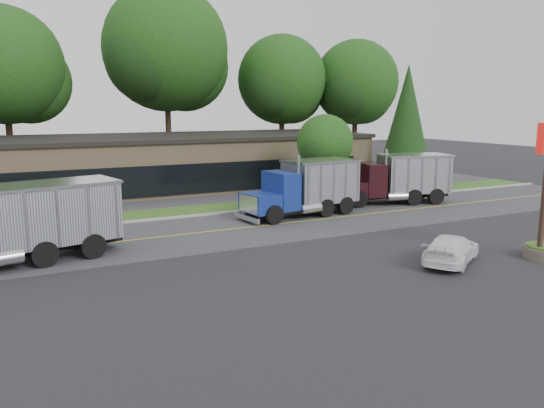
# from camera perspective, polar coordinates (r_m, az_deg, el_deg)

# --- Properties ---
(ground) EXTENTS (140.00, 140.00, 0.00)m
(ground) POSITION_cam_1_polar(r_m,az_deg,el_deg) (21.22, 4.44, -7.74)
(ground) COLOR #2E2E33
(ground) RESTS_ON ground
(road) EXTENTS (60.00, 8.00, 0.02)m
(road) POSITION_cam_1_polar(r_m,az_deg,el_deg) (29.00, -4.82, -2.78)
(road) COLOR #4C4C50
(road) RESTS_ON ground
(center_line) EXTENTS (60.00, 0.12, 0.01)m
(center_line) POSITION_cam_1_polar(r_m,az_deg,el_deg) (29.00, -4.82, -2.78)
(center_line) COLOR gold
(center_line) RESTS_ON ground
(curb) EXTENTS (60.00, 0.30, 0.12)m
(curb) POSITION_cam_1_polar(r_m,az_deg,el_deg) (32.85, -7.57, -1.28)
(curb) COLOR #9E9E99
(curb) RESTS_ON ground
(grass_verge) EXTENTS (60.00, 3.40, 0.03)m
(grass_verge) POSITION_cam_1_polar(r_m,az_deg,el_deg) (34.52, -8.56, -0.74)
(grass_verge) COLOR #3A5E20
(grass_verge) RESTS_ON ground
(far_parking) EXTENTS (60.00, 7.00, 0.02)m
(far_parking) POSITION_cam_1_polar(r_m,az_deg,el_deg) (39.23, -10.86, 0.53)
(far_parking) COLOR #4C4C50
(far_parking) RESTS_ON ground
(strip_mall) EXTENTS (32.00, 12.00, 4.00)m
(strip_mall) POSITION_cam_1_polar(r_m,az_deg,el_deg) (45.22, -10.62, 4.38)
(strip_mall) COLOR tan
(strip_mall) RESTS_ON ground
(tree_far_b) EXTENTS (10.52, 9.90, 15.00)m
(tree_far_b) POSITION_cam_1_polar(r_m,az_deg,el_deg) (51.43, -26.69, 12.64)
(tree_far_b) COLOR #382619
(tree_far_b) RESTS_ON ground
(tree_far_c) EXTENTS (12.64, 11.90, 18.03)m
(tree_far_c) POSITION_cam_1_polar(r_m,az_deg,el_deg) (53.66, -11.18, 15.46)
(tree_far_c) COLOR #382619
(tree_far_c) RESTS_ON ground
(tree_far_d) EXTENTS (9.84, 9.26, 14.04)m
(tree_far_d) POSITION_cam_1_polar(r_m,az_deg,el_deg) (57.01, 1.14, 12.77)
(tree_far_d) COLOR #382619
(tree_far_d) RESTS_ON ground
(tree_far_e) EXTENTS (9.64, 9.08, 13.76)m
(tree_far_e) POSITION_cam_1_polar(r_m,az_deg,el_deg) (59.52, 9.06, 12.37)
(tree_far_e) COLOR #382619
(tree_far_e) RESTS_ON ground
(evergreen_right) EXTENTS (4.46, 4.46, 10.13)m
(evergreen_right) POSITION_cam_1_polar(r_m,az_deg,el_deg) (46.61, 14.28, 8.81)
(evergreen_right) COLOR #382619
(evergreen_right) RESTS_ON ground
(tree_verge) EXTENTS (4.28, 4.03, 6.11)m
(tree_verge) POSITION_cam_1_polar(r_m,az_deg,el_deg) (38.37, 5.75, 6.29)
(tree_verge) COLOR #382619
(tree_verge) RESTS_ON ground
(dump_truck_red) EXTENTS (10.09, 4.53, 3.36)m
(dump_truck_red) POSITION_cam_1_polar(r_m,az_deg,el_deg) (24.70, -25.86, -1.82)
(dump_truck_red) COLOR black
(dump_truck_red) RESTS_ON ground
(dump_truck_blue) EXTENTS (7.76, 3.45, 3.36)m
(dump_truck_blue) POSITION_cam_1_polar(r_m,az_deg,el_deg) (32.59, 3.78, 1.91)
(dump_truck_blue) COLOR black
(dump_truck_blue) RESTS_ON ground
(dump_truck_maroon) EXTENTS (8.19, 4.40, 3.36)m
(dump_truck_maroon) POSITION_cam_1_polar(r_m,az_deg,el_deg) (37.73, 13.49, 2.81)
(dump_truck_maroon) COLOR black
(dump_truck_maroon) RESTS_ON ground
(rally_car) EXTENTS (4.45, 3.65, 1.21)m
(rally_car) POSITION_cam_1_polar(r_m,az_deg,el_deg) (24.04, 18.71, -4.59)
(rally_car) COLOR white
(rally_car) RESTS_ON ground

